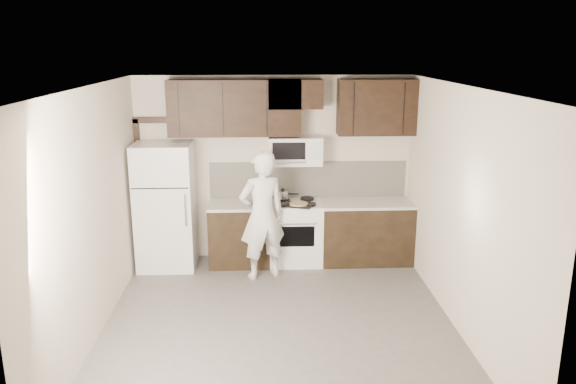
{
  "coord_description": "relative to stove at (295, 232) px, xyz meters",
  "views": [
    {
      "loc": [
        -0.17,
        -5.82,
        3.12
      ],
      "look_at": [
        0.14,
        0.9,
        1.34
      ],
      "focal_mm": 35.0,
      "sensor_mm": 36.0,
      "label": 1
    }
  ],
  "objects": [
    {
      "name": "counter_run",
      "position": [
        0.3,
        0.0,
        -0.0
      ],
      "size": [
        2.95,
        0.64,
        0.91
      ],
      "color": "black",
      "rests_on": "floor"
    },
    {
      "name": "baking_tray",
      "position": [
        0.03,
        -0.16,
        0.46
      ],
      "size": [
        0.46,
        0.4,
        0.02
      ],
      "primitive_type": "cube",
      "rotation": [
        0.0,
        0.0,
        -0.34
      ],
      "color": "black",
      "rests_on": "counter_run"
    },
    {
      "name": "stove",
      "position": [
        0.0,
        0.0,
        0.0
      ],
      "size": [
        0.76,
        0.66,
        0.94
      ],
      "color": "silver",
      "rests_on": "floor"
    },
    {
      "name": "backsplash",
      "position": [
        0.2,
        0.3,
        0.72
      ],
      "size": [
        2.9,
        0.02,
        0.54
      ],
      "primitive_type": "cube",
      "color": "beige",
      "rests_on": "counter_run"
    },
    {
      "name": "pizza",
      "position": [
        0.03,
        -0.16,
        0.48
      ],
      "size": [
        0.34,
        0.34,
        0.02
      ],
      "primitive_type": "cylinder",
      "rotation": [
        0.0,
        0.0,
        -0.34
      ],
      "color": "tan",
      "rests_on": "baking_tray"
    },
    {
      "name": "refrigerator",
      "position": [
        -1.85,
        -0.05,
        0.44
      ],
      "size": [
        0.8,
        0.76,
        1.8
      ],
      "color": "silver",
      "rests_on": "floor"
    },
    {
      "name": "saucepan",
      "position": [
        -0.18,
        0.15,
        0.52
      ],
      "size": [
        0.33,
        0.19,
        0.18
      ],
      "color": "silver",
      "rests_on": "stove"
    },
    {
      "name": "ceiling",
      "position": [
        -0.3,
        -1.94,
        2.24
      ],
      "size": [
        4.5,
        4.5,
        0.0
      ],
      "primitive_type": "plane",
      "rotation": [
        3.14,
        0.0,
        0.0
      ],
      "color": "white",
      "rests_on": "back_wall"
    },
    {
      "name": "back_wall",
      "position": [
        -0.3,
        0.31,
        0.89
      ],
      "size": [
        4.0,
        0.0,
        4.0
      ],
      "primitive_type": "plane",
      "rotation": [
        1.57,
        0.0,
        0.0
      ],
      "color": "beige",
      "rests_on": "ground"
    },
    {
      "name": "microwave",
      "position": [
        -0.0,
        0.12,
        1.19
      ],
      "size": [
        0.76,
        0.42,
        0.4
      ],
      "color": "silver",
      "rests_on": "upper_cabinets"
    },
    {
      "name": "person",
      "position": [
        -0.48,
        -0.52,
        0.43
      ],
      "size": [
        0.76,
        0.63,
        1.77
      ],
      "primitive_type": "imported",
      "rotation": [
        0.0,
        0.0,
        3.52
      ],
      "color": "silver",
      "rests_on": "floor"
    },
    {
      "name": "floor",
      "position": [
        -0.3,
        -1.94,
        -0.46
      ],
      "size": [
        4.5,
        4.5,
        0.0
      ],
      "primitive_type": "plane",
      "color": "#54514E",
      "rests_on": "ground"
    },
    {
      "name": "upper_cabinets",
      "position": [
        -0.09,
        0.14,
        1.82
      ],
      "size": [
        3.48,
        0.35,
        0.78
      ],
      "color": "black",
      "rests_on": "back_wall"
    },
    {
      "name": "door_trim",
      "position": [
        -2.22,
        0.27,
        0.79
      ],
      "size": [
        0.5,
        0.08,
        2.12
      ],
      "color": "black",
      "rests_on": "floor"
    }
  ]
}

